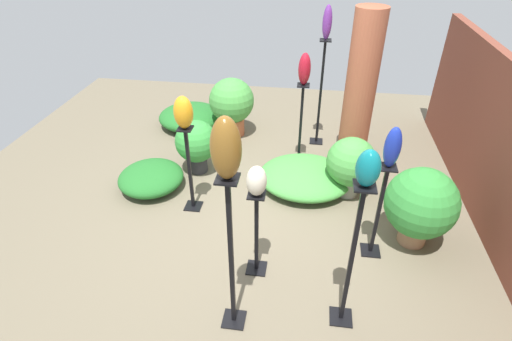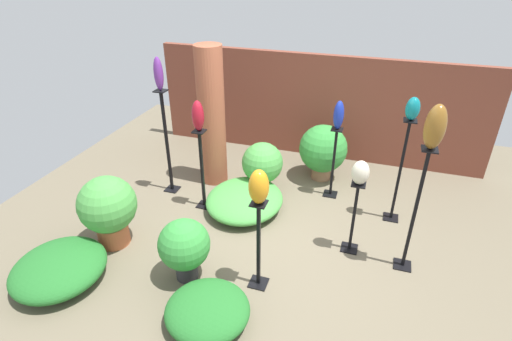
{
  "view_description": "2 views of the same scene",
  "coord_description": "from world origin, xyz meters",
  "px_view_note": "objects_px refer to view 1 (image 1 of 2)",
  "views": [
    {
      "loc": [
        3.75,
        0.56,
        3.06
      ],
      "look_at": [
        0.2,
        0.05,
        0.71
      ],
      "focal_mm": 28.0,
      "sensor_mm": 36.0,
      "label": 1
    },
    {
      "loc": [
        1.03,
        -3.85,
        3.27
      ],
      "look_at": [
        -0.23,
        0.03,
        0.98
      ],
      "focal_mm": 28.0,
      "sensor_mm": 36.0,
      "label": 2
    }
  ],
  "objects_px": {
    "art_vase_ivory": "(257,181)",
    "art_vase_cobalt": "(392,147)",
    "art_vase_violet": "(327,22)",
    "art_vase_amber": "(183,112)",
    "pedestal_bronze": "(231,263)",
    "art_vase_ruby": "(305,69)",
    "brick_pillar": "(360,92)",
    "potted_plant_mid_left": "(421,204)",
    "pedestal_teal": "(350,265)",
    "pedestal_amber": "(190,173)",
    "pedestal_ivory": "(257,237)",
    "art_vase_bronze": "(226,148)",
    "pedestal_cobalt": "(378,216)",
    "potted_plant_walkway_edge": "(232,103)",
    "potted_plant_front_right": "(351,163)",
    "art_vase_teal": "(368,168)",
    "pedestal_violet": "(320,98)",
    "potted_plant_mid_right": "(196,143)",
    "pedestal_ruby": "(300,129)"
  },
  "relations": [
    {
      "from": "pedestal_cobalt",
      "to": "art_vase_amber",
      "type": "relative_size",
      "value": 2.93
    },
    {
      "from": "pedestal_ivory",
      "to": "pedestal_amber",
      "type": "xyz_separation_m",
      "value": [
        -0.89,
        -0.91,
        0.07
      ]
    },
    {
      "from": "pedestal_amber",
      "to": "pedestal_cobalt",
      "type": "bearing_deg",
      "value": 77.15
    },
    {
      "from": "potted_plant_walkway_edge",
      "to": "pedestal_violet",
      "type": "bearing_deg",
      "value": 86.61
    },
    {
      "from": "art_vase_ivory",
      "to": "art_vase_cobalt",
      "type": "xyz_separation_m",
      "value": [
        -0.42,
        1.17,
        0.19
      ]
    },
    {
      "from": "art_vase_violet",
      "to": "art_vase_amber",
      "type": "distance_m",
      "value": 2.43
    },
    {
      "from": "pedestal_cobalt",
      "to": "potted_plant_walkway_edge",
      "type": "distance_m",
      "value": 3.11
    },
    {
      "from": "brick_pillar",
      "to": "art_vase_teal",
      "type": "bearing_deg",
      "value": -4.61
    },
    {
      "from": "art_vase_ruby",
      "to": "pedestal_teal",
      "type": "bearing_deg",
      "value": 11.41
    },
    {
      "from": "art_vase_violet",
      "to": "potted_plant_walkway_edge",
      "type": "height_order",
      "value": "art_vase_violet"
    },
    {
      "from": "pedestal_teal",
      "to": "pedestal_amber",
      "type": "xyz_separation_m",
      "value": [
        -1.36,
        -1.74,
        -0.18
      ]
    },
    {
      "from": "art_vase_bronze",
      "to": "potted_plant_walkway_edge",
      "type": "distance_m",
      "value": 3.74
    },
    {
      "from": "pedestal_violet",
      "to": "art_vase_ivory",
      "type": "xyz_separation_m",
      "value": [
        2.76,
        -0.55,
        0.35
      ]
    },
    {
      "from": "pedestal_teal",
      "to": "pedestal_amber",
      "type": "bearing_deg",
      "value": -128.12
    },
    {
      "from": "brick_pillar",
      "to": "pedestal_ivory",
      "type": "distance_m",
      "value": 2.56
    },
    {
      "from": "pedestal_cobalt",
      "to": "potted_plant_mid_right",
      "type": "height_order",
      "value": "pedestal_cobalt"
    },
    {
      "from": "brick_pillar",
      "to": "art_vase_bronze",
      "type": "relative_size",
      "value": 4.58
    },
    {
      "from": "pedestal_amber",
      "to": "potted_plant_front_right",
      "type": "bearing_deg",
      "value": 106.11
    },
    {
      "from": "brick_pillar",
      "to": "pedestal_teal",
      "type": "relative_size",
      "value": 1.46
    },
    {
      "from": "pedestal_violet",
      "to": "pedestal_amber",
      "type": "relative_size",
      "value": 1.46
    },
    {
      "from": "pedestal_teal",
      "to": "art_vase_ivory",
      "type": "distance_m",
      "value": 1.04
    },
    {
      "from": "pedestal_bronze",
      "to": "pedestal_amber",
      "type": "relative_size",
      "value": 1.42
    },
    {
      "from": "pedestal_teal",
      "to": "potted_plant_front_right",
      "type": "distance_m",
      "value": 1.92
    },
    {
      "from": "art_vase_teal",
      "to": "potted_plant_front_right",
      "type": "height_order",
      "value": "art_vase_teal"
    },
    {
      "from": "pedestal_bronze",
      "to": "art_vase_ruby",
      "type": "bearing_deg",
      "value": 171.22
    },
    {
      "from": "pedestal_bronze",
      "to": "art_vase_amber",
      "type": "height_order",
      "value": "pedestal_bronze"
    },
    {
      "from": "pedestal_ivory",
      "to": "pedestal_violet",
      "type": "xyz_separation_m",
      "value": [
        -2.76,
        0.55,
        0.31
      ]
    },
    {
      "from": "pedestal_amber",
      "to": "potted_plant_mid_right",
      "type": "relative_size",
      "value": 1.44
    },
    {
      "from": "art_vase_violet",
      "to": "art_vase_teal",
      "type": "bearing_deg",
      "value": 4.84
    },
    {
      "from": "art_vase_amber",
      "to": "pedestal_teal",
      "type": "bearing_deg",
      "value": 51.88
    },
    {
      "from": "pedestal_bronze",
      "to": "pedestal_cobalt",
      "type": "xyz_separation_m",
      "value": [
        -1.05,
        1.28,
        -0.22
      ]
    },
    {
      "from": "pedestal_teal",
      "to": "pedestal_cobalt",
      "type": "height_order",
      "value": "pedestal_teal"
    },
    {
      "from": "art_vase_bronze",
      "to": "art_vase_violet",
      "type": "xyz_separation_m",
      "value": [
        -3.38,
        0.67,
        0.04
      ]
    },
    {
      "from": "potted_plant_front_right",
      "to": "potted_plant_mid_left",
      "type": "distance_m",
      "value": 1.03
    },
    {
      "from": "art_vase_bronze",
      "to": "potted_plant_walkway_edge",
      "type": "relative_size",
      "value": 0.5
    },
    {
      "from": "pedestal_cobalt",
      "to": "potted_plant_mid_right",
      "type": "bearing_deg",
      "value": -119.81
    },
    {
      "from": "art_vase_violet",
      "to": "art_vase_cobalt",
      "type": "xyz_separation_m",
      "value": [
        2.34,
        0.61,
        -0.53
      ]
    },
    {
      "from": "potted_plant_walkway_edge",
      "to": "art_vase_teal",
      "type": "bearing_deg",
      "value": 26.14
    },
    {
      "from": "pedestal_ivory",
      "to": "art_vase_teal",
      "type": "xyz_separation_m",
      "value": [
        0.47,
        0.83,
        1.17
      ]
    },
    {
      "from": "art_vase_amber",
      "to": "potted_plant_front_right",
      "type": "height_order",
      "value": "art_vase_amber"
    },
    {
      "from": "pedestal_bronze",
      "to": "potted_plant_mid_right",
      "type": "relative_size",
      "value": 2.04
    },
    {
      "from": "brick_pillar",
      "to": "potted_plant_front_right",
      "type": "bearing_deg",
      "value": -5.65
    },
    {
      "from": "brick_pillar",
      "to": "potted_plant_mid_left",
      "type": "height_order",
      "value": "brick_pillar"
    },
    {
      "from": "pedestal_ruby",
      "to": "art_vase_amber",
      "type": "relative_size",
      "value": 3.2
    },
    {
      "from": "pedestal_cobalt",
      "to": "pedestal_ivory",
      "type": "bearing_deg",
      "value": -70.26
    },
    {
      "from": "art_vase_teal",
      "to": "art_vase_violet",
      "type": "relative_size",
      "value": 0.63
    },
    {
      "from": "art_vase_bronze",
      "to": "brick_pillar",
      "type": "bearing_deg",
      "value": 158.07
    },
    {
      "from": "potted_plant_mid_left",
      "to": "pedestal_cobalt",
      "type": "bearing_deg",
      "value": -63.5
    },
    {
      "from": "art_vase_teal",
      "to": "art_vase_ruby",
      "type": "distance_m",
      "value": 2.63
    },
    {
      "from": "pedestal_ruby",
      "to": "art_vase_teal",
      "type": "xyz_separation_m",
      "value": [
        2.57,
        0.52,
        1.06
      ]
    }
  ]
}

